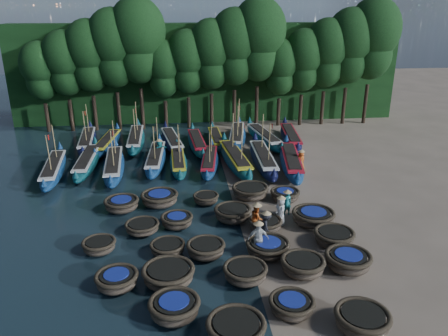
{
  "coord_description": "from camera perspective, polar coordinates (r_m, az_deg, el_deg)",
  "views": [
    {
      "loc": [
        -3.22,
        -23.17,
        11.69
      ],
      "look_at": [
        -0.29,
        4.48,
        1.3
      ],
      "focal_mm": 35.0,
      "sensor_mm": 36.0,
      "label": 1
    }
  ],
  "objects": [
    {
      "name": "long_boat_5",
      "position": [
        33.26,
        -1.9,
        0.83
      ],
      "size": [
        2.24,
        7.47,
        3.2
      ],
      "rotation": [
        0.0,
        0.0,
        -0.13
      ],
      "color": "navy",
      "rests_on": "ground"
    },
    {
      "name": "coracle_18",
      "position": [
        24.3,
        5.42,
        -7.29
      ],
      "size": [
        1.98,
        1.98,
        0.7
      ],
      "rotation": [
        0.0,
        0.0,
        0.15
      ],
      "color": "#4E4030",
      "rests_on": "ground"
    },
    {
      "name": "long_boat_4",
      "position": [
        33.43,
        -5.99,
        0.82
      ],
      "size": [
        1.49,
        7.43,
        3.16
      ],
      "rotation": [
        0.0,
        0.0,
        0.03
      ],
      "color": "#0D494E",
      "rests_on": "ground"
    },
    {
      "name": "long_boat_11",
      "position": [
        39.3,
        -11.45,
        3.67
      ],
      "size": [
        1.74,
        8.73,
        3.71
      ],
      "rotation": [
        0.0,
        0.0,
        0.02
      ],
      "color": "#0D494E",
      "rests_on": "ground"
    },
    {
      "name": "tree_6",
      "position": [
        43.48,
        -4.81,
        13.76
      ],
      "size": [
        4.09,
        4.09,
        9.65
      ],
      "color": "black",
      "rests_on": "ground"
    },
    {
      "name": "coracle_8",
      "position": [
        20.86,
        10.25,
        -12.41
      ],
      "size": [
        2.33,
        2.33,
        0.83
      ],
      "rotation": [
        0.0,
        0.0,
        0.27
      ],
      "color": "#4E4030",
      "rests_on": "ground"
    },
    {
      "name": "coracle_20",
      "position": [
        27.07,
        -13.23,
        -4.61
      ],
      "size": [
        2.19,
        2.19,
        0.79
      ],
      "rotation": [
        0.0,
        0.0,
        -0.14
      ],
      "color": "#4E4030",
      "rests_on": "ground"
    },
    {
      "name": "coracle_10",
      "position": [
        23.08,
        -15.99,
        -9.71
      ],
      "size": [
        1.8,
        1.8,
        0.68
      ],
      "rotation": [
        0.0,
        0.0,
        -0.16
      ],
      "color": "#4E4030",
      "rests_on": "ground"
    },
    {
      "name": "coracle_21",
      "position": [
        27.34,
        -8.41,
        -3.94
      ],
      "size": [
        2.69,
        2.69,
        0.84
      ],
      "rotation": [
        0.0,
        0.0,
        0.3
      ],
      "color": "#4E4030",
      "rests_on": "ground"
    },
    {
      "name": "long_boat_3",
      "position": [
        34.13,
        -8.91,
        1.21
      ],
      "size": [
        1.83,
        8.37,
        3.56
      ],
      "rotation": [
        0.0,
        0.0,
        -0.05
      ],
      "color": "navy",
      "rests_on": "ground"
    },
    {
      "name": "tree_13",
      "position": [
        46.59,
        16.1,
        15.18
      ],
      "size": [
        4.92,
        4.92,
        11.6
      ],
      "color": "black",
      "rests_on": "ground"
    },
    {
      "name": "fisherman_3",
      "position": [
        23.27,
        5.52,
        -7.44
      ],
      "size": [
        0.69,
        1.07,
        1.77
      ],
      "rotation": [
        0.0,
        0.0,
        1.68
      ],
      "color": "black",
      "rests_on": "ground"
    },
    {
      "name": "foliage_wall",
      "position": [
        47.26,
        -2.14,
        12.34
      ],
      "size": [
        40.0,
        3.0,
        10.0
      ],
      "primitive_type": "cube",
      "color": "black",
      "rests_on": "ground"
    },
    {
      "name": "fisherman_1",
      "position": [
        26.0,
        8.23,
        -4.31
      ],
      "size": [
        0.62,
        0.52,
        1.72
      ],
      "rotation": [
        0.0,
        0.0,
        3.36
      ],
      "color": "#196B6C",
      "rests_on": "ground"
    },
    {
      "name": "coracle_17",
      "position": [
        25.19,
        1.15,
        -5.94
      ],
      "size": [
        2.46,
        2.46,
        0.83
      ],
      "rotation": [
        0.0,
        0.0,
        -0.27
      ],
      "color": "#4E4030",
      "rests_on": "ground"
    },
    {
      "name": "long_boat_15",
      "position": [
        39.4,
        1.72,
        4.13
      ],
      "size": [
        3.02,
        8.8,
        3.79
      ],
      "rotation": [
        0.0,
        0.0,
        -0.17
      ],
      "color": "navy",
      "rests_on": "ground"
    },
    {
      "name": "coracle_19",
      "position": [
        25.33,
        11.59,
        -6.24
      ],
      "size": [
        2.62,
        2.62,
        0.82
      ],
      "rotation": [
        0.0,
        0.0,
        0.17
      ],
      "color": "#4E4030",
      "rests_on": "ground"
    },
    {
      "name": "coracle_15",
      "position": [
        24.39,
        -10.63,
        -7.58
      ],
      "size": [
        2.31,
        2.31,
        0.63
      ],
      "rotation": [
        0.0,
        0.0,
        -0.41
      ],
      "color": "#4E4030",
      "rests_on": "ground"
    },
    {
      "name": "long_boat_14",
      "position": [
        38.97,
        -1.03,
        3.79
      ],
      "size": [
        1.46,
        7.38,
        1.3
      ],
      "rotation": [
        0.0,
        0.0,
        0.02
      ],
      "color": "#0D494E",
      "rests_on": "ground"
    },
    {
      "name": "tree_5",
      "position": [
        43.57,
        -7.88,
        12.76
      ],
      "size": [
        3.68,
        3.68,
        8.68
      ],
      "color": "black",
      "rests_on": "ground"
    },
    {
      "name": "tree_10",
      "position": [
        44.73,
        7.39,
        12.98
      ],
      "size": [
        3.68,
        3.68,
        8.68
      ],
      "color": "black",
      "rests_on": "ground"
    },
    {
      "name": "long_boat_13",
      "position": [
        37.79,
        -3.52,
        3.29
      ],
      "size": [
        1.95,
        8.0,
        1.41
      ],
      "rotation": [
        0.0,
        0.0,
        0.07
      ],
      "color": "#0D494E",
      "rests_on": "ground"
    },
    {
      "name": "tree_4",
      "position": [
        43.42,
        -11.21,
        16.14
      ],
      "size": [
        5.34,
        5.34,
        12.58
      ],
      "color": "black",
      "rests_on": "ground"
    },
    {
      "name": "tree_9",
      "position": [
        44.0,
        4.52,
        16.5
      ],
      "size": [
        5.34,
        5.34,
        12.58
      ],
      "color": "black",
      "rests_on": "ground"
    },
    {
      "name": "coracle_24",
      "position": [
        28.0,
        7.98,
        -3.47
      ],
      "size": [
        2.21,
        2.21,
        0.71
      ],
      "rotation": [
        0.0,
        0.0,
        0.34
      ],
      "color": "#4E4030",
      "rests_on": "ground"
    },
    {
      "name": "long_boat_1",
      "position": [
        34.61,
        -17.45,
        0.75
      ],
      "size": [
        1.49,
        8.32,
        1.46
      ],
      "rotation": [
        0.0,
        0.0,
        0.0
      ],
      "color": "#0D494E",
      "rests_on": "ground"
    },
    {
      "name": "fisherman_2",
      "position": [
        23.99,
        4.3,
        -6.4
      ],
      "size": [
        0.65,
        0.81,
        1.82
      ],
      "rotation": [
        0.0,
        0.0,
        1.53
      ],
      "color": "#C25119",
      "rests_on": "ground"
    },
    {
      "name": "coracle_6",
      "position": [
        20.08,
        -7.27,
        -13.64
      ],
      "size": [
        2.8,
        2.8,
        0.84
      ],
      "rotation": [
        0.0,
        0.0,
        0.33
      ],
      "color": "#4E4030",
      "rests_on": "ground"
    },
    {
      "name": "tree_1",
      "position": [
        44.71,
        -20.09,
        12.81
      ],
      "size": [
        4.09,
        4.09,
        9.65
      ],
      "color": "black",
      "rests_on": "ground"
    },
    {
      "name": "coracle_23",
      "position": [
        28.12,
        3.45,
        -3.05
      ],
      "size": [
        2.79,
        2.79,
        0.83
      ],
      "rotation": [
        0.0,
        0.0,
        0.33
      ],
      "color": "#4E4030",
      "rests_on": "ground"
    },
    {
      "name": "long_boat_12",
      "position": [
        38.37,
        -6.81,
        3.48
      ],
      "size": [
        2.75,
        8.24,
        1.47
      ],
      "rotation": [
        0.0,
        0.0,
        0.16
      ],
      "color": "#0F0F38",
      "rests_on": "ground"
    },
    {
      "name": "coracle_14",
      "position": [
        23.5,
        14.19,
        -8.73
      ],
      "size": [
        2.22,
        2.22,
        0.82
      ],
      "rotation": [
        0.0,
        0.0,
        -0.15
      ],
      "color": "#4E4030",
      "rests_on": "ground"
    },
    {
      "name": "coracle_4",
      "position": [
        18.32,
        17.61,
        -18.4
      ],
      "size": [
        2.41,
        2.41,
        0.82
      ],
      "rotation": [
        0.0,
        0.0,
        0.24
      ],
      "color": "#4E4030",
      "rests_on": "ground"
    },
    {
      "name": "tree_12",
      "position": [
        45.85,
        13.26,
        14.5
      ],
      "size": [
        4.51,
        4.51,
        10.63
      ],
      "color": "black",
      "rests_on": "ground"
    },
    {
      "name": "coracle_2",
      "position": [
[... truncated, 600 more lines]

